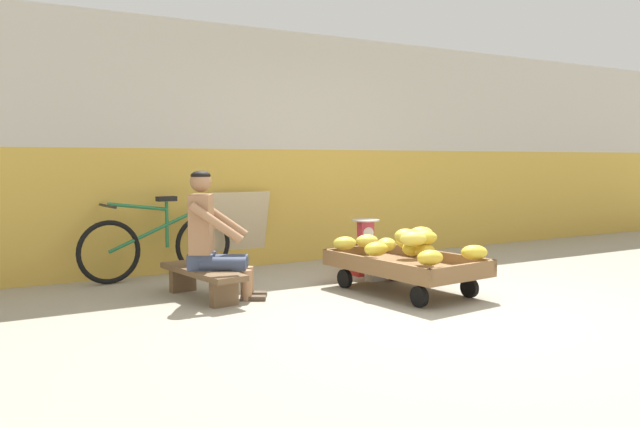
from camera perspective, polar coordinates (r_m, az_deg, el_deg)
The scene contains 11 objects.
ground_plane at distance 5.31m, azimuth 11.05°, elevation -8.71°, with size 80.00×80.00×0.00m, color gray.
back_wall at distance 7.69m, azimuth -3.87°, elevation 5.81°, with size 16.00×0.30×2.74m.
banana_cart at distance 5.99m, azimuth 7.61°, elevation -4.77°, with size 0.98×1.52×0.36m.
banana_pile at distance 5.91m, azimuth 7.66°, elevation -2.73°, with size 0.91×1.36×0.26m.
low_bench at distance 5.79m, azimuth -10.50°, elevation -5.55°, with size 0.45×1.13×0.27m.
vendor_seated at distance 5.72m, azimuth -9.69°, elevation -1.94°, with size 0.74×0.64×1.14m.
plastic_crate at distance 6.94m, azimuth 4.09°, elevation -4.18°, with size 0.36×0.28×0.30m.
weighing_scale at distance 6.89m, azimuth 4.11°, elevation -1.70°, with size 0.30×0.30×0.29m.
bicycle_near_left at distance 6.83m, azimuth -14.31°, elevation -2.75°, with size 1.66×0.48×0.86m.
sign_board at distance 7.30m, azimuth -7.35°, elevation -1.48°, with size 0.70×0.24×0.88m.
shopping_bag at distance 6.56m, azimuth 4.96°, elevation -4.97°, with size 0.18×0.12×0.24m, color silver.
Camera 1 is at (-3.42, -3.86, 1.23)m, focal length 35.76 mm.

